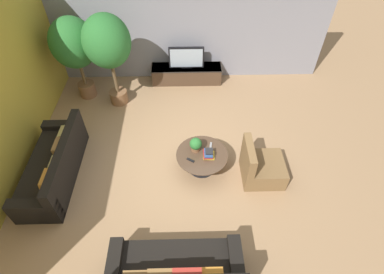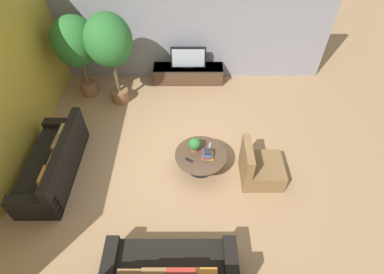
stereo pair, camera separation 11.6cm
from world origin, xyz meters
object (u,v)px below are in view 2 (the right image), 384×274
(couch_by_wall, at_px, (55,164))
(couch_near_entry, at_px, (171,273))
(potted_palm_corner, at_px, (110,43))
(armchair_wicker, at_px, (260,169))
(potted_palm_tall, at_px, (77,44))
(potted_plant_tabletop, at_px, (195,144))
(television, at_px, (189,58))
(coffee_table, at_px, (201,158))
(media_console, at_px, (189,74))

(couch_by_wall, bearing_deg, couch_near_entry, 49.05)
(potted_palm_corner, bearing_deg, armchair_wicker, -37.81)
(potted_palm_tall, distance_m, potted_plant_tabletop, 3.69)
(television, xyz_separation_m, coffee_table, (0.27, -3.02, -0.45))
(television, height_order, couch_near_entry, television)
(television, height_order, couch_by_wall, television)
(television, relative_size, couch_near_entry, 0.46)
(television, xyz_separation_m, potted_palm_corner, (-1.72, -0.84, 0.86))
(coffee_table, bearing_deg, television, 95.12)
(television, height_order, coffee_table, television)
(coffee_table, height_order, couch_near_entry, couch_near_entry)
(media_console, relative_size, armchair_wicker, 2.18)
(potted_plant_tabletop, bearing_deg, television, 92.92)
(armchair_wicker, bearing_deg, couch_by_wall, 88.58)
(potted_palm_corner, bearing_deg, couch_near_entry, -71.21)
(media_console, distance_m, coffee_table, 3.03)
(media_console, distance_m, potted_palm_corner, 2.35)
(coffee_table, relative_size, couch_by_wall, 0.48)
(armchair_wicker, distance_m, potted_plant_tabletop, 1.34)
(coffee_table, height_order, couch_by_wall, couch_by_wall)
(potted_plant_tabletop, bearing_deg, coffee_table, -44.18)
(couch_near_entry, bearing_deg, potted_plant_tabletop, -99.10)
(media_console, xyz_separation_m, armchair_wicker, (1.40, -3.26, 0.03))
(media_console, relative_size, potted_plant_tabletop, 6.14)
(coffee_table, xyz_separation_m, couch_by_wall, (-2.88, -0.14, 0.00))
(armchair_wicker, xyz_separation_m, potted_palm_tall, (-3.97, 2.71, 1.15))
(media_console, bearing_deg, coffee_table, -84.88)
(coffee_table, relative_size, potted_palm_tall, 0.49)
(couch_near_entry, distance_m, potted_palm_tall, 5.36)
(television, relative_size, coffee_table, 0.89)
(media_console, bearing_deg, television, -90.00)
(armchair_wicker, bearing_deg, potted_plant_tabletop, 74.00)
(coffee_table, xyz_separation_m, potted_palm_tall, (-2.84, 2.47, 1.14))
(armchair_wicker, distance_m, potted_palm_tall, 4.95)
(couch_near_entry, bearing_deg, potted_palm_tall, -63.42)
(coffee_table, xyz_separation_m, armchair_wicker, (1.13, -0.24, -0.01))
(coffee_table, distance_m, couch_near_entry, 2.27)
(couch_by_wall, distance_m, potted_plant_tabletop, 2.78)
(coffee_table, relative_size, potted_palm_corner, 0.45)
(potted_palm_corner, bearing_deg, media_console, 25.94)
(couch_near_entry, xyz_separation_m, potted_plant_tabletop, (0.37, 2.33, 0.28))
(coffee_table, relative_size, potted_plant_tabletop, 3.36)
(coffee_table, distance_m, potted_palm_tall, 3.93)
(potted_palm_tall, relative_size, potted_palm_corner, 0.92)
(couch_by_wall, relative_size, potted_palm_tall, 1.03)
(television, distance_m, potted_plant_tabletop, 2.91)
(armchair_wicker, bearing_deg, potted_palm_corner, 52.19)
(coffee_table, xyz_separation_m, potted_palm_corner, (-1.99, 2.18, 1.31))
(couch_near_entry, bearing_deg, coffee_table, -102.63)
(coffee_table, relative_size, armchair_wicker, 1.19)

